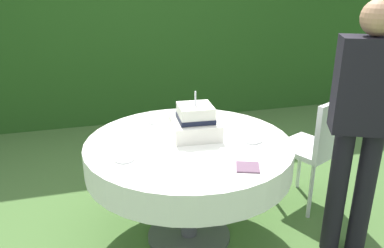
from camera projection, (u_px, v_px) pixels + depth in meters
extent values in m
plane|color=#476B33|center=(189.00, 236.00, 2.72)|extent=(20.00, 20.00, 0.00)
cube|color=#234C19|center=(131.00, 22.00, 4.70)|extent=(6.70, 0.57, 2.38)
cylinder|color=#4C4C51|center=(189.00, 234.00, 2.72)|extent=(0.57, 0.57, 0.02)
cylinder|color=#4C4C51|center=(189.00, 193.00, 2.60)|extent=(0.11, 0.11, 0.69)
cylinder|color=olive|center=(189.00, 144.00, 2.47)|extent=(1.29, 1.29, 0.03)
cylinder|color=white|center=(189.00, 154.00, 2.50)|extent=(1.32, 1.32, 0.18)
cube|color=white|center=(195.00, 128.00, 2.53)|extent=(0.32, 0.32, 0.11)
cube|color=white|center=(195.00, 113.00, 2.49)|extent=(0.23, 0.23, 0.11)
cube|color=black|center=(195.00, 118.00, 2.51)|extent=(0.24, 0.24, 0.03)
sphere|color=#D13866|center=(207.00, 111.00, 2.62)|extent=(0.09, 0.09, 0.09)
cylinder|color=silver|center=(195.00, 98.00, 2.46)|extent=(0.01, 0.01, 0.09)
cylinder|color=white|center=(252.00, 140.00, 2.47)|extent=(0.13, 0.13, 0.01)
cylinder|color=white|center=(124.00, 159.00, 2.21)|extent=(0.11, 0.11, 0.01)
cylinder|color=white|center=(156.00, 121.00, 2.78)|extent=(0.12, 0.12, 0.01)
cube|color=#6B4C60|center=(248.00, 167.00, 2.12)|extent=(0.16, 0.16, 0.01)
cylinder|color=white|center=(299.00, 163.00, 3.28)|extent=(0.03, 0.03, 0.45)
cylinder|color=white|center=(276.00, 175.00, 3.08)|extent=(0.03, 0.03, 0.45)
cylinder|color=white|center=(334.00, 177.00, 3.05)|extent=(0.03, 0.03, 0.45)
cylinder|color=white|center=(311.00, 191.00, 2.86)|extent=(0.03, 0.03, 0.45)
cube|color=white|center=(308.00, 148.00, 2.98)|extent=(0.53, 0.53, 0.04)
cube|color=white|center=(333.00, 128.00, 2.78)|extent=(0.38, 0.21, 0.40)
cylinder|color=black|center=(364.00, 195.00, 2.43)|extent=(0.12, 0.12, 0.85)
cylinder|color=black|center=(337.00, 192.00, 2.46)|extent=(0.12, 0.12, 0.85)
cube|color=black|center=(368.00, 86.00, 2.19)|extent=(0.41, 0.34, 0.55)
sphere|color=#A87A5B|center=(380.00, 17.00, 2.06)|extent=(0.20, 0.20, 0.20)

